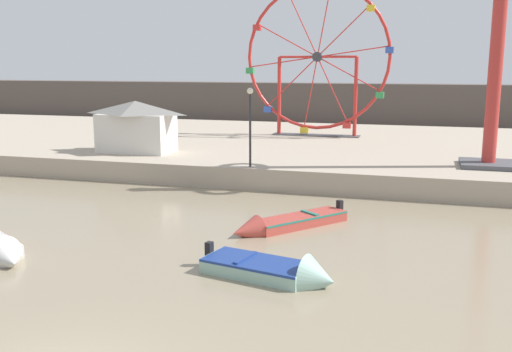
{
  "coord_description": "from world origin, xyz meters",
  "views": [
    {
      "loc": [
        7.01,
        -8.9,
        6.41
      ],
      "look_at": [
        0.67,
        12.68,
        2.07
      ],
      "focal_mm": 40.68,
      "sensor_mm": 36.0,
      "label": 1
    }
  ],
  "objects_px": {
    "promenade_lamp_near": "(250,116)",
    "drop_tower_red_tower": "(500,5)",
    "ferris_wheel_red_frame": "(317,60)",
    "carnival_booth_white_ticket": "(136,125)",
    "motorboat_seafoam": "(281,272)",
    "motorboat_faded_red": "(282,224)"
  },
  "relations": [
    {
      "from": "motorboat_faded_red",
      "to": "ferris_wheel_red_frame",
      "type": "relative_size",
      "value": 0.43
    },
    {
      "from": "motorboat_seafoam",
      "to": "promenade_lamp_near",
      "type": "relative_size",
      "value": 1.1
    },
    {
      "from": "motorboat_faded_red",
      "to": "motorboat_seafoam",
      "type": "relative_size",
      "value": 1.08
    },
    {
      "from": "drop_tower_red_tower",
      "to": "carnival_booth_white_ticket",
      "type": "xyz_separation_m",
      "value": [
        -20.1,
        -0.52,
        -6.54
      ]
    },
    {
      "from": "motorboat_faded_red",
      "to": "motorboat_seafoam",
      "type": "xyz_separation_m",
      "value": [
        1.28,
        -5.28,
        0.01
      ]
    },
    {
      "from": "motorboat_faded_red",
      "to": "ferris_wheel_red_frame",
      "type": "xyz_separation_m",
      "value": [
        -2.62,
        21.24,
        6.5
      ]
    },
    {
      "from": "drop_tower_red_tower",
      "to": "promenade_lamp_near",
      "type": "height_order",
      "value": "drop_tower_red_tower"
    },
    {
      "from": "motorboat_seafoam",
      "to": "drop_tower_red_tower",
      "type": "relative_size",
      "value": 0.27
    },
    {
      "from": "promenade_lamp_near",
      "to": "drop_tower_red_tower",
      "type": "bearing_deg",
      "value": 16.8
    },
    {
      "from": "motorboat_faded_red",
      "to": "drop_tower_red_tower",
      "type": "relative_size",
      "value": 0.29
    },
    {
      "from": "ferris_wheel_red_frame",
      "to": "promenade_lamp_near",
      "type": "height_order",
      "value": "ferris_wheel_red_frame"
    },
    {
      "from": "motorboat_faded_red",
      "to": "drop_tower_red_tower",
      "type": "height_order",
      "value": "drop_tower_red_tower"
    },
    {
      "from": "ferris_wheel_red_frame",
      "to": "carnival_booth_white_ticket",
      "type": "bearing_deg",
      "value": -128.9
    },
    {
      "from": "motorboat_seafoam",
      "to": "carnival_booth_white_ticket",
      "type": "bearing_deg",
      "value": 142.56
    },
    {
      "from": "ferris_wheel_red_frame",
      "to": "promenade_lamp_near",
      "type": "xyz_separation_m",
      "value": [
        -0.82,
        -14.23,
        -2.93
      ]
    },
    {
      "from": "motorboat_seafoam",
      "to": "carnival_booth_white_ticket",
      "type": "height_order",
      "value": "carnival_booth_white_ticket"
    },
    {
      "from": "carnival_booth_white_ticket",
      "to": "drop_tower_red_tower",
      "type": "bearing_deg",
      "value": 1.89
    },
    {
      "from": "drop_tower_red_tower",
      "to": "promenade_lamp_near",
      "type": "relative_size",
      "value": 4.02
    },
    {
      "from": "ferris_wheel_red_frame",
      "to": "promenade_lamp_near",
      "type": "bearing_deg",
      "value": -93.28
    },
    {
      "from": "drop_tower_red_tower",
      "to": "carnival_booth_white_ticket",
      "type": "relative_size",
      "value": 3.39
    },
    {
      "from": "promenade_lamp_near",
      "to": "motorboat_seafoam",
      "type": "bearing_deg",
      "value": -69.02
    },
    {
      "from": "motorboat_seafoam",
      "to": "carnival_booth_white_ticket",
      "type": "relative_size",
      "value": 0.93
    }
  ]
}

